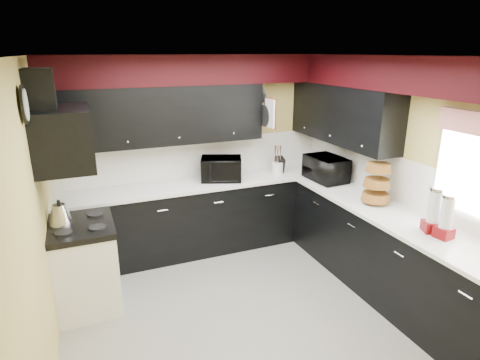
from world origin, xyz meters
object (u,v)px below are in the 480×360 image
(toaster_oven, at_px, (221,169))
(kettle, at_px, (60,214))
(knife_block, at_px, (280,165))
(microwave, at_px, (326,169))
(utensil_crock, at_px, (277,168))

(toaster_oven, bearing_deg, kettle, -139.71)
(knife_block, distance_m, kettle, 2.85)
(microwave, bearing_deg, knife_block, 33.73)
(microwave, relative_size, utensil_crock, 3.42)
(microwave, height_order, knife_block, microwave)
(toaster_oven, xyz_separation_m, knife_block, (0.85, 0.01, -0.04))
(microwave, xyz_separation_m, utensil_crock, (-0.45, 0.50, -0.07))
(utensil_crock, height_order, kettle, kettle)
(microwave, relative_size, kettle, 2.55)
(kettle, bearing_deg, microwave, 2.48)
(microwave, distance_m, kettle, 3.17)
(kettle, bearing_deg, knife_block, 13.66)
(microwave, height_order, utensil_crock, microwave)
(utensil_crock, relative_size, knife_block, 0.75)
(toaster_oven, bearing_deg, knife_block, 21.68)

